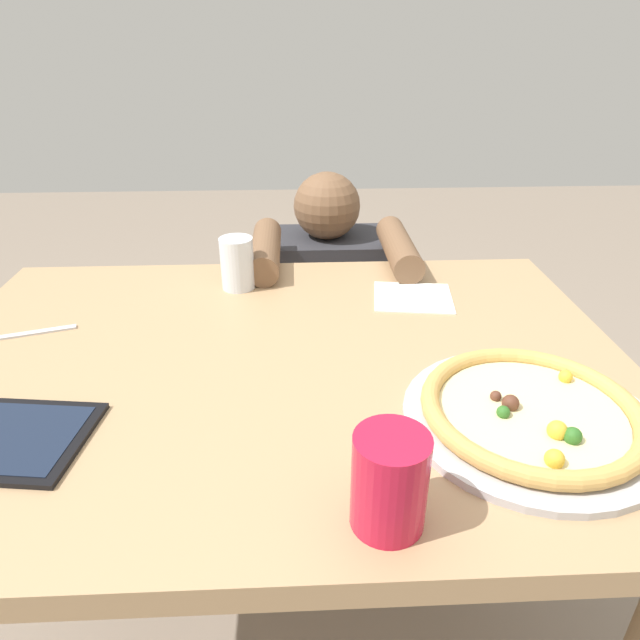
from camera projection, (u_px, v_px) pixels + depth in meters
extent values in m
plane|color=gray|center=(288.00, 633.00, 1.30)|extent=(8.00, 8.00, 0.00)
cube|color=tan|center=(277.00, 369.00, 0.96)|extent=(1.21, 0.87, 0.04)
cylinder|color=#826748|center=(80.00, 422.00, 1.43)|extent=(0.07, 0.07, 0.71)
cylinder|color=#826748|center=(484.00, 410.00, 1.47)|extent=(0.07, 0.07, 0.71)
cylinder|color=#B7B7BC|center=(529.00, 420.00, 0.80)|extent=(0.36, 0.36, 0.01)
cylinder|color=beige|center=(531.00, 413.00, 0.79)|extent=(0.26, 0.26, 0.01)
torus|color=tan|center=(532.00, 409.00, 0.79)|extent=(0.31, 0.31, 0.03)
sphere|color=#2D6623|center=(503.00, 412.00, 0.78)|extent=(0.02, 0.02, 0.02)
sphere|color=brown|center=(496.00, 396.00, 0.81)|extent=(0.02, 0.02, 0.02)
sphere|color=#2D6623|center=(573.00, 436.00, 0.73)|extent=(0.02, 0.02, 0.02)
sphere|color=gold|center=(566.00, 377.00, 0.85)|extent=(0.02, 0.02, 0.02)
sphere|color=gold|center=(554.00, 459.00, 0.69)|extent=(0.02, 0.02, 0.02)
sphere|color=brown|center=(511.00, 403.00, 0.79)|extent=(0.02, 0.02, 0.02)
sphere|color=gold|center=(557.00, 430.00, 0.74)|extent=(0.03, 0.03, 0.03)
cylinder|color=red|center=(389.00, 481.00, 0.61)|extent=(0.09, 0.09, 0.12)
cylinder|color=silver|center=(237.00, 263.00, 1.19)|extent=(0.07, 0.07, 0.11)
cube|color=white|center=(235.00, 248.00, 1.19)|extent=(0.02, 0.02, 0.02)
cube|color=white|center=(242.00, 254.00, 1.17)|extent=(0.04, 0.04, 0.03)
cube|color=white|center=(413.00, 297.00, 1.17)|extent=(0.18, 0.16, 0.00)
cube|color=silver|center=(30.00, 333.00, 1.03)|extent=(0.16, 0.06, 0.00)
cylinder|color=#333847|center=(326.00, 389.00, 1.79)|extent=(0.28, 0.28, 0.45)
cube|color=#2D2D33|center=(326.00, 283.00, 1.62)|extent=(0.35, 0.22, 0.29)
sphere|color=brown|center=(327.00, 206.00, 1.51)|extent=(0.18, 0.18, 0.18)
cylinder|color=brown|center=(265.00, 250.00, 1.32)|extent=(0.07, 0.28, 0.07)
cylinder|color=brown|center=(399.00, 248.00, 1.33)|extent=(0.07, 0.28, 0.07)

